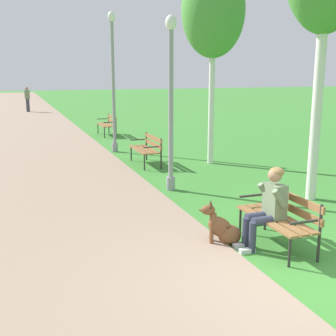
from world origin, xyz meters
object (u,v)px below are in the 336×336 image
lamp_post_mid (113,81)px  park_bench_far (108,123)px  park_bench_near (280,214)px  person_seated_on_near_bench (268,205)px  park_bench_mid (147,147)px  lamp_post_near (171,103)px  dog_brown (223,229)px  birch_tree_third (213,11)px  pedestrian_distant (27,99)px

lamp_post_mid → park_bench_far: bearing=81.1°
park_bench_near → person_seated_on_near_bench: size_ratio=1.20×
park_bench_mid → lamp_post_near: 3.19m
park_bench_far → person_seated_on_near_bench: size_ratio=1.20×
park_bench_mid → park_bench_near: bearing=-88.8°
lamp_post_mid → park_bench_mid: bearing=-79.9°
person_seated_on_near_bench → park_bench_near: bearing=-6.9°
park_bench_far → dog_brown: park_bench_far is taller
park_bench_near → birch_tree_third: birch_tree_third is taller
lamp_post_near → dog_brown: bearing=-96.0°
lamp_post_near → lamp_post_mid: (-0.10, 5.16, 0.35)m
lamp_post_mid → pedestrian_distant: size_ratio=2.71×
park_bench_far → park_bench_near: bearing=-90.2°
park_bench_mid → park_bench_far: (0.18, 6.17, 0.00)m
birch_tree_third → lamp_post_mid: bearing=128.5°
park_bench_far → birch_tree_third: 7.76m
person_seated_on_near_bench → lamp_post_mid: lamp_post_mid is taller
park_bench_mid → person_seated_on_near_bench: bearing=-90.7°
park_bench_far → lamp_post_mid: lamp_post_mid is taller
dog_brown → lamp_post_mid: lamp_post_mid is taller
dog_brown → birch_tree_third: birch_tree_third is taller
park_bench_near → pedestrian_distant: bearing=96.1°
birch_tree_third → lamp_post_near: bearing=-131.6°
park_bench_near → birch_tree_third: bearing=74.6°
pedestrian_distant → park_bench_near: bearing=-83.9°
park_bench_mid → park_bench_far: size_ratio=1.00×
park_bench_far → birch_tree_third: bearing=-76.3°
park_bench_mid → birch_tree_third: 4.15m
park_bench_near → dog_brown: 0.90m
park_bench_near → pedestrian_distant: size_ratio=0.91×
park_bench_far → lamp_post_near: size_ratio=0.39×
birch_tree_third → pedestrian_distant: size_ratio=3.36×
lamp_post_near → birch_tree_third: (2.11, 2.38, 2.26)m
park_bench_near → lamp_post_near: lamp_post_near is taller
dog_brown → birch_tree_third: bearing=66.6°
person_seated_on_near_bench → birch_tree_third: (1.87, 5.99, 3.55)m
person_seated_on_near_bench → park_bench_far: bearing=88.8°
park_bench_mid → lamp_post_mid: bearing=100.1°
lamp_post_mid → park_bench_near: bearing=-86.4°
park_bench_mid → park_bench_far: 6.18m
person_seated_on_near_bench → pedestrian_distant: bearing=95.6°
lamp_post_mid → birch_tree_third: bearing=-51.5°
park_bench_near → person_seated_on_near_bench: person_seated_on_near_bench is taller
lamp_post_near → pedestrian_distant: size_ratio=2.30×
lamp_post_near → birch_tree_third: birch_tree_third is taller
lamp_post_mid → dog_brown: bearing=-91.7°
park_bench_mid → lamp_post_mid: 2.98m
lamp_post_near → park_bench_near: bearing=-83.0°
person_seated_on_near_bench → pedestrian_distant: size_ratio=0.76×
dog_brown → birch_tree_third: size_ratio=0.14×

